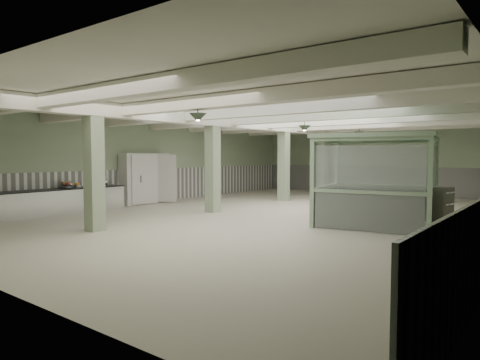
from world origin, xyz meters
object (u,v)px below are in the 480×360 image
Objects in this scene: walkin_cooler at (146,179)px; guard_booth at (377,165)px; filing_cabinet at (441,210)px; prep_counter at (59,201)px.

walkin_cooler is 0.62× the size of guard_booth.
guard_booth is 2.26m from filing_cabinet.
guard_booth is (9.93, 4.44, 1.36)m from prep_counter.
filing_cabinet is at bearing 19.31° from prep_counter.
walkin_cooler is 1.89× the size of filing_cabinet.
guard_booth reaches higher than prep_counter.
guard_booth is at bearing 24.07° from prep_counter.
walkin_cooler is 11.91m from filing_cabinet.
prep_counter is at bearing -165.63° from guard_booth.
guard_booth reaches higher than filing_cabinet.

